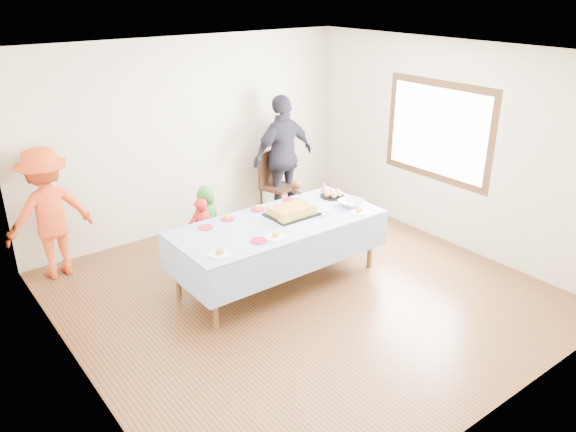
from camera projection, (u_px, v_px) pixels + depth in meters
name	position (u px, v px, depth m)	size (l,w,h in m)	color
ground	(301.00, 293.00, 6.54)	(5.00, 5.00, 0.00)	#4D2F16
room_walls	(307.00, 145.00, 5.89)	(5.04, 5.04, 2.72)	beige
party_table	(278.00, 226.00, 6.53)	(2.50, 1.10, 0.78)	brown
birthday_cake	(292.00, 211.00, 6.67)	(0.57, 0.44, 0.10)	black
rolls_tray	(332.00, 194.00, 7.23)	(0.32, 0.32, 0.09)	black
punch_bowl	(351.00, 203.00, 6.94)	(0.30, 0.30, 0.07)	silver
party_hat	(324.00, 187.00, 7.38)	(0.09, 0.09, 0.15)	white
fork_pile	(325.00, 212.00, 6.68)	(0.24, 0.18, 0.07)	white
plate_red_far_a	(206.00, 227.00, 6.34)	(0.17, 0.17, 0.01)	red
plate_red_far_b	(227.00, 219.00, 6.56)	(0.16, 0.16, 0.01)	red
plate_red_far_c	(258.00, 209.00, 6.83)	(0.18, 0.18, 0.01)	red
plate_red_far_d	(289.00, 200.00, 7.13)	(0.17, 0.17, 0.01)	red
plate_red_near	(259.00, 241.00, 6.01)	(0.18, 0.18, 0.01)	red
plate_white_left	(220.00, 254.00, 5.72)	(0.23, 0.23, 0.01)	white
plate_white_mid	(276.00, 237.00, 6.10)	(0.23, 0.23, 0.01)	white
plate_white_right	(359.00, 212.00, 6.76)	(0.23, 0.23, 0.01)	white
dining_chair	(274.00, 180.00, 8.53)	(0.54, 0.54, 0.99)	black
toddler_left	(201.00, 233.00, 7.00)	(0.33, 0.22, 0.91)	red
toddler_mid	(207.00, 219.00, 7.41)	(0.44, 0.29, 0.90)	#377C29
toddler_right	(294.00, 206.00, 7.96)	(0.39, 0.30, 0.80)	tan
adult_left	(49.00, 213.00, 6.66)	(1.04, 0.60, 1.62)	#D6461A
adult_right	(283.00, 156.00, 8.42)	(1.08, 0.45, 1.85)	#292735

